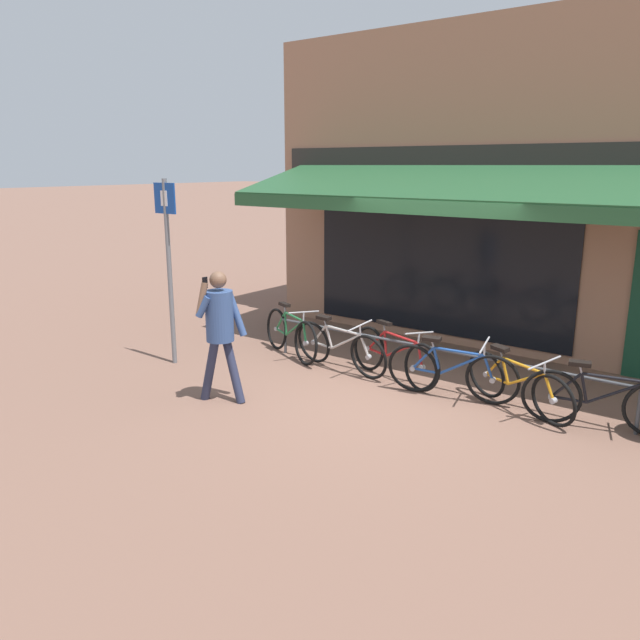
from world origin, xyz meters
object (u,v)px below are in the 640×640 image
(parking_sign, at_px, (168,254))
(pedestrian_adult, at_px, (220,322))
(bicycle_green, at_px, (291,334))
(bicycle_orange, at_px, (517,384))
(bicycle_black, at_px, (602,401))
(bicycle_silver, at_px, (339,347))
(bicycle_blue, at_px, (451,372))
(bicycle_red, at_px, (394,355))

(parking_sign, bearing_deg, pedestrian_adult, -21.17)
(bicycle_green, relative_size, bicycle_orange, 0.96)
(bicycle_black, bearing_deg, bicycle_green, 164.64)
(bicycle_silver, bearing_deg, parking_sign, -144.06)
(bicycle_black, bearing_deg, parking_sign, 177.70)
(bicycle_blue, bearing_deg, parking_sign, -174.62)
(bicycle_orange, height_order, bicycle_black, bicycle_black)
(bicycle_green, bearing_deg, bicycle_black, 21.51)
(bicycle_green, xyz_separation_m, bicycle_orange, (3.68, -0.06, -0.02))
(bicycle_red, distance_m, bicycle_black, 2.79)
(bicycle_blue, bearing_deg, bicycle_black, -7.15)
(bicycle_silver, relative_size, bicycle_blue, 1.02)
(bicycle_green, xyz_separation_m, pedestrian_adult, (0.54, -2.02, 0.68))
(bicycle_green, xyz_separation_m, bicycle_red, (1.86, 0.04, -0.01))
(parking_sign, bearing_deg, bicycle_red, 24.13)
(bicycle_silver, relative_size, bicycle_black, 1.01)
(bicycle_red, distance_m, bicycle_blue, 1.01)
(bicycle_blue, height_order, bicycle_orange, bicycle_blue)
(bicycle_blue, distance_m, bicycle_black, 1.81)
(bicycle_orange, distance_m, bicycle_black, 0.98)
(bicycle_red, height_order, pedestrian_adult, pedestrian_adult)
(bicycle_silver, distance_m, bicycle_red, 0.85)
(bicycle_green, bearing_deg, bicycle_orange, 21.50)
(bicycle_silver, height_order, bicycle_red, bicycle_silver)
(bicycle_silver, xyz_separation_m, bicycle_red, (0.84, 0.15, -0.00))
(bicycle_black, bearing_deg, bicycle_red, 163.21)
(bicycle_red, relative_size, pedestrian_adult, 1.00)
(bicycle_red, distance_m, pedestrian_adult, 2.54)
(pedestrian_adult, bearing_deg, bicycle_green, -74.34)
(bicycle_blue, bearing_deg, bicycle_silver, 167.33)
(bicycle_blue, xyz_separation_m, bicycle_black, (1.80, 0.11, -0.00))
(pedestrian_adult, bearing_deg, bicycle_blue, -140.74)
(pedestrian_adult, distance_m, parking_sign, 1.98)
(bicycle_blue, distance_m, parking_sign, 4.42)
(bicycle_orange, xyz_separation_m, parking_sign, (-4.89, -1.28, 1.33))
(bicycle_orange, distance_m, parking_sign, 5.23)
(bicycle_green, bearing_deg, bicycle_red, 23.64)
(bicycle_green, height_order, parking_sign, parking_sign)
(bicycle_black, bearing_deg, bicycle_silver, 166.15)
(bicycle_red, bearing_deg, bicycle_green, -161.80)
(bicycle_red, relative_size, bicycle_black, 0.99)
(bicycle_silver, xyz_separation_m, pedestrian_adult, (-0.49, -1.91, 0.69))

